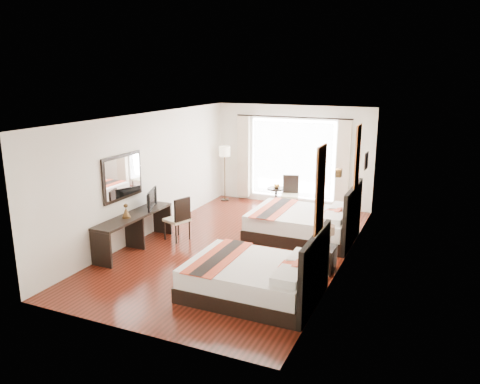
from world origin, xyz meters
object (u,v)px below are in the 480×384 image
at_px(table_lamp, 328,231).
at_px(fruit_bowl, 277,187).
at_px(floor_lamp, 225,155).
at_px(window_chair, 290,201).
at_px(console_desk, 135,231).
at_px(nightstand, 324,259).
at_px(side_table, 276,198).
at_px(bed_far, 305,223).
at_px(bed_near, 257,278).
at_px(television, 149,199).
at_px(vase, 322,246).
at_px(desk_chair, 178,227).

xyz_separation_m(table_lamp, fruit_bowl, (-2.28, 3.50, -0.16)).
bearing_deg(floor_lamp, window_chair, -9.27).
bearing_deg(console_desk, fruit_bowl, 67.10).
distance_m(table_lamp, window_chair, 3.81).
bearing_deg(nightstand, console_desk, -172.97).
relative_size(floor_lamp, side_table, 2.82).
bearing_deg(bed_far, bed_near, -88.94).
xyz_separation_m(table_lamp, television, (-4.00, -0.07, 0.22)).
xyz_separation_m(nightstand, floor_lamp, (-3.90, 3.78, 1.12)).
height_order(vase, television, television).
height_order(vase, floor_lamp, floor_lamp).
relative_size(console_desk, window_chair, 2.24).
relative_size(console_desk, television, 2.99).
xyz_separation_m(television, floor_lamp, (0.06, 3.73, 0.39)).
xyz_separation_m(table_lamp, floor_lamp, (-3.94, 3.66, 0.60)).
xyz_separation_m(table_lamp, vase, (-0.04, -0.32, -0.19)).
relative_size(nightstand, vase, 3.91).
bearing_deg(television, bed_near, -136.81).
height_order(bed_far, nightstand, bed_far).
distance_m(bed_near, vase, 1.51).
xyz_separation_m(bed_near, bed_far, (-0.06, 3.10, 0.02)).
relative_size(fruit_bowl, window_chair, 0.20).
relative_size(bed_near, bed_far, 0.95).
relative_size(bed_far, fruit_bowl, 11.75).
bearing_deg(side_table, fruit_bowl, -47.44).
height_order(nightstand, table_lamp, table_lamp).
bearing_deg(bed_far, table_lamp, -59.66).
relative_size(console_desk, fruit_bowl, 11.16).
bearing_deg(side_table, television, -115.37).
bearing_deg(floor_lamp, desk_chair, -82.09).
relative_size(bed_near, floor_lamp, 1.37).
distance_m(vase, floor_lamp, 5.63).
height_order(table_lamp, side_table, table_lamp).
relative_size(desk_chair, window_chair, 1.02).
bearing_deg(vase, desk_chair, 171.20).
relative_size(bed_near, television, 2.99).
height_order(bed_near, window_chair, bed_near).
bearing_deg(fruit_bowl, bed_near, -74.05).
xyz_separation_m(desk_chair, side_table, (1.16, 3.32, -0.02)).
relative_size(table_lamp, fruit_bowl, 1.87).
bearing_deg(vase, bed_far, 114.65).
xyz_separation_m(bed_near, console_desk, (-3.20, 0.98, 0.06)).
xyz_separation_m(bed_far, floor_lamp, (-3.06, 2.15, 1.02)).
xyz_separation_m(desk_chair, fruit_bowl, (1.18, 3.30, 0.29)).
bearing_deg(side_table, vase, -59.60).
bearing_deg(desk_chair, bed_far, -134.33).
bearing_deg(bed_near, desk_chair, 145.63).
relative_size(side_table, fruit_bowl, 2.89).
xyz_separation_m(bed_near, television, (-3.18, 1.53, 0.65)).
bearing_deg(vase, bed_near, -121.54).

